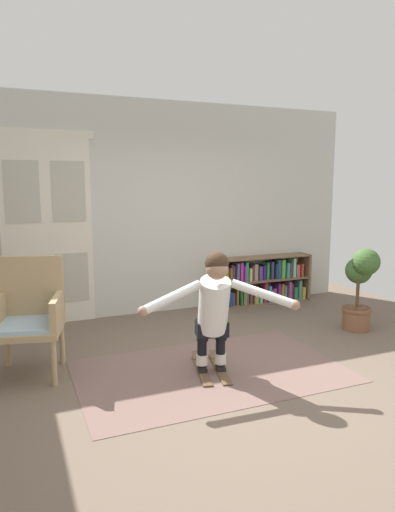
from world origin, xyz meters
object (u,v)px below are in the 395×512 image
person_skier (214,304)px  potted_plant (361,280)px  skis_pair (211,368)px  wicker_chair (29,313)px  bookshelf (262,281)px

person_skier → potted_plant: bearing=15.1°
skis_pair → potted_plant: bearing=11.4°
wicker_chair → person_skier: person_skier is taller
bookshelf → skis_pair: bookshelf is taller
wicker_chair → potted_plant: size_ratio=1.08×
potted_plant → skis_pair: potted_plant is taller
bookshelf → wicker_chair: wicker_chair is taller
bookshelf → person_skier: (-1.80, -2.18, 0.37)m
wicker_chair → skis_pair: wicker_chair is taller
potted_plant → person_skier: bearing=-164.9°
person_skier → wicker_chair: bearing=153.5°
potted_plant → skis_pair: (-2.22, -0.45, -0.60)m
wicker_chair → skis_pair: bearing=-21.0°
bookshelf → person_skier: person_skier is taller
bookshelf → potted_plant: potted_plant is taller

